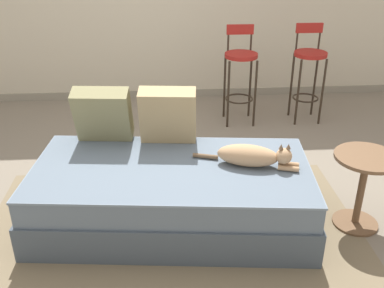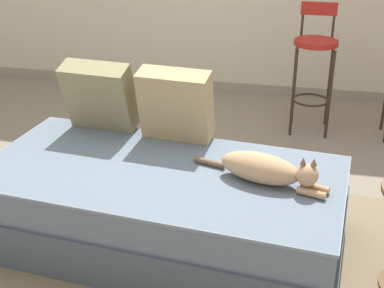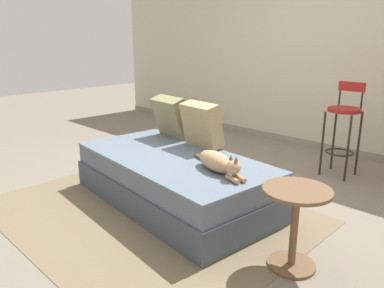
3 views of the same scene
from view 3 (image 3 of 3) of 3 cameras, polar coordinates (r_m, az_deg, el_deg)
ground_plane at (r=3.79m, az=1.58°, el=-6.99°), size 16.00×16.00×0.00m
wall_back_panel at (r=5.37m, az=18.78°, el=13.21°), size 8.00×0.10×2.60m
wall_baseboard_trim at (r=5.51m, az=17.38°, el=0.09°), size 8.00×0.02×0.09m
area_rug at (r=3.36m, az=-6.73°, el=-10.19°), size 2.64×2.08×0.01m
couch at (r=3.45m, az=-2.96°, el=-5.31°), size 2.03×1.17×0.45m
throw_pillow_corner at (r=3.96m, az=-3.16°, el=4.15°), size 0.44×0.31×0.44m
throw_pillow_middle at (r=3.59m, az=1.48°, el=2.94°), size 0.44×0.28×0.44m
cat at (r=2.97m, az=3.94°, el=-2.78°), size 0.72×0.30×0.19m
bar_stool_near_window at (r=4.35m, az=22.09°, el=3.19°), size 0.34×0.34×1.02m
side_table at (r=2.54m, az=15.44°, el=-10.64°), size 0.44×0.44×0.56m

